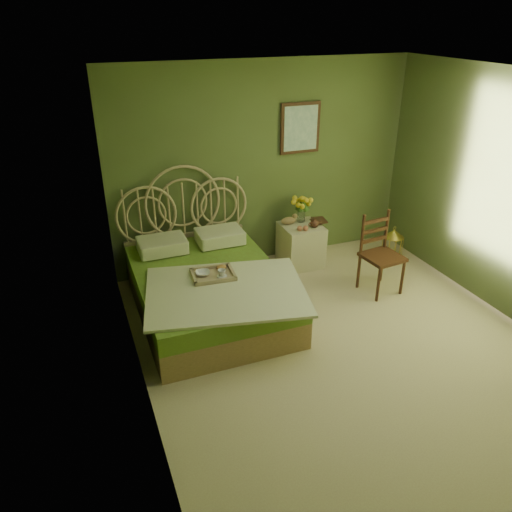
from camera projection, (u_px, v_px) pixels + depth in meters
name	position (u px, v px, depth m)	size (l,w,h in m)	color
floor	(346.00, 348.00, 5.09)	(4.50, 4.50, 0.00)	beige
ceiling	(372.00, 80.00, 3.93)	(4.50, 4.50, 0.00)	silver
wall_back	(264.00, 166.00, 6.39)	(4.00, 4.00, 0.00)	#566C38
wall_left	(134.00, 269.00, 3.86)	(4.50, 4.50, 0.00)	#566C38
wall_art	(300.00, 128.00, 6.33)	(0.54, 0.04, 0.64)	black
bed	(208.00, 286.00, 5.60)	(1.82, 2.30, 1.43)	tan
nightstand	(301.00, 240.00, 6.63)	(0.51, 0.51, 0.99)	#F0EAC3
chair	(379.00, 248.00, 5.96)	(0.47, 0.47, 0.97)	black
birdcage	(393.00, 244.00, 6.87)	(0.27, 0.27, 0.41)	gold
book_lower	(313.00, 222.00, 6.60)	(0.15, 0.20, 0.02)	#381E0F
book_upper	(313.00, 221.00, 6.59)	(0.17, 0.23, 0.02)	#472819
cereal_bowl	(203.00, 273.00, 5.34)	(0.15, 0.15, 0.04)	white
coffee_cup	(222.00, 273.00, 5.29)	(0.09, 0.09, 0.08)	white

